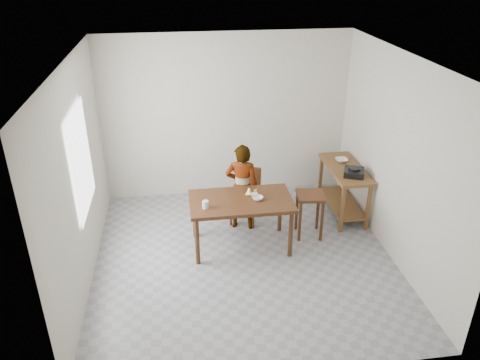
{
  "coord_description": "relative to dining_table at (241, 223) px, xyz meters",
  "views": [
    {
      "loc": [
        -0.8,
        -5.19,
        3.82
      ],
      "look_at": [
        0.0,
        0.4,
        1.0
      ],
      "focal_mm": 35.0,
      "sensor_mm": 36.0,
      "label": 1
    }
  ],
  "objects": [
    {
      "name": "dining_chair",
      "position": [
        0.16,
        0.67,
        0.05
      ],
      "size": [
        0.53,
        0.53,
        0.84
      ],
      "primitive_type": null,
      "rotation": [
        0.0,
        0.0,
        -0.4
      ],
      "color": "#402310",
      "rests_on": "floor"
    },
    {
      "name": "stool",
      "position": [
        1.02,
        0.15,
        -0.04
      ],
      "size": [
        0.42,
        0.42,
        0.68
      ],
      "primitive_type": null,
      "rotation": [
        0.0,
        0.0,
        -0.11
      ],
      "color": "#402310",
      "rests_on": "floor"
    },
    {
      "name": "gas_burner",
      "position": [
        1.74,
        0.41,
        0.47
      ],
      "size": [
        0.37,
        0.37,
        0.1
      ],
      "primitive_type": "cube",
      "rotation": [
        0.0,
        0.0,
        -0.39
      ],
      "color": "black",
      "rests_on": "prep_counter"
    },
    {
      "name": "dining_table",
      "position": [
        0.0,
        0.0,
        0.0
      ],
      "size": [
        1.4,
        0.8,
        0.75
      ],
      "primitive_type": null,
      "color": "#402310",
      "rests_on": "floor"
    },
    {
      "name": "window_pane",
      "position": [
        -1.97,
        -0.1,
        1.12
      ],
      "size": [
        0.02,
        1.1,
        1.3
      ],
      "primitive_type": "cube",
      "color": "white",
      "rests_on": "wall_left"
    },
    {
      "name": "wall_left",
      "position": [
        -2.02,
        -0.3,
        0.98
      ],
      "size": [
        0.04,
        4.0,
        2.7
      ],
      "primitive_type": "cube",
      "color": "beige",
      "rests_on": "ground"
    },
    {
      "name": "prep_counter",
      "position": [
        1.72,
        0.7,
        0.03
      ],
      "size": [
        0.5,
        1.2,
        0.8
      ],
      "primitive_type": null,
      "color": "brown",
      "rests_on": "floor"
    },
    {
      "name": "banana",
      "position": [
        0.16,
        0.09,
        0.41
      ],
      "size": [
        0.21,
        0.17,
        0.07
      ],
      "primitive_type": null,
      "rotation": [
        0.0,
        0.0,
        -0.24
      ],
      "color": "yellow",
      "rests_on": "dining_table"
    },
    {
      "name": "wall_right",
      "position": [
        2.02,
        -0.3,
        0.98
      ],
      "size": [
        0.04,
        4.0,
        2.7
      ],
      "primitive_type": "cube",
      "color": "beige",
      "rests_on": "ground"
    },
    {
      "name": "glass_tumbler",
      "position": [
        -0.49,
        -0.15,
        0.43
      ],
      "size": [
        0.09,
        0.09,
        0.1
      ],
      "primitive_type": "cylinder",
      "rotation": [
        0.0,
        0.0,
        0.15
      ],
      "color": "silver",
      "rests_on": "dining_table"
    },
    {
      "name": "wall_back",
      "position": [
        0.0,
        1.72,
        0.98
      ],
      "size": [
        4.0,
        0.04,
        2.7
      ],
      "primitive_type": "cube",
      "color": "beige",
      "rests_on": "ground"
    },
    {
      "name": "serving_bowl",
      "position": [
        1.73,
        0.92,
        0.45
      ],
      "size": [
        0.2,
        0.2,
        0.05
      ],
      "primitive_type": "imported",
      "rotation": [
        0.0,
        0.0,
        -0.05
      ],
      "color": "silver",
      "rests_on": "prep_counter"
    },
    {
      "name": "child",
      "position": [
        0.09,
        0.52,
        0.29
      ],
      "size": [
        0.55,
        0.43,
        1.34
      ],
      "primitive_type": "imported",
      "rotation": [
        0.0,
        0.0,
        2.89
      ],
      "color": "white",
      "rests_on": "floor"
    },
    {
      "name": "wall_front",
      "position": [
        0.0,
        -2.32,
        0.98
      ],
      "size": [
        4.0,
        0.04,
        2.7
      ],
      "primitive_type": "cube",
      "color": "beige",
      "rests_on": "ground"
    },
    {
      "name": "small_bowl",
      "position": [
        0.23,
        -0.03,
        0.4
      ],
      "size": [
        0.17,
        0.17,
        0.05
      ],
      "primitive_type": "imported",
      "rotation": [
        0.0,
        0.0,
        -0.19
      ],
      "color": "silver",
      "rests_on": "dining_table"
    },
    {
      "name": "ceiling",
      "position": [
        0.0,
        -0.3,
        2.35
      ],
      "size": [
        4.0,
        4.0,
        0.04
      ],
      "primitive_type": "cube",
      "color": "white",
      "rests_on": "wall_back"
    },
    {
      "name": "floor",
      "position": [
        0.0,
        -0.3,
        -0.4
      ],
      "size": [
        4.0,
        4.0,
        0.04
      ],
      "primitive_type": "cube",
      "color": "gray",
      "rests_on": "ground"
    }
  ]
}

